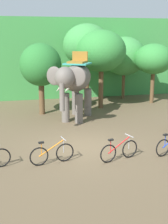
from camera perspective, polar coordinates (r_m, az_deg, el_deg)
name	(u,v)px	position (r m, az deg, el deg)	size (l,w,h in m)	color
ground_plane	(86,147)	(13.12, 0.34, -6.58)	(80.00, 80.00, 0.00)	brown
foliage_hedge	(46,57)	(25.95, -7.13, 10.21)	(36.00, 6.00, 5.99)	#3D8E42
tree_center	(41,65)	(18.39, -8.09, 8.64)	(2.46, 2.46, 4.25)	brown
tree_center_right	(87,46)	(21.31, 0.54, 12.27)	(3.25, 3.25, 5.47)	brown
tree_far_left	(101,51)	(19.81, 3.26, 11.25)	(3.14, 3.14, 5.03)	brown
tree_right	(124,56)	(23.21, 7.49, 10.26)	(3.24, 3.24, 4.61)	brown
tree_center_left	(154,59)	(22.00, 12.86, 9.57)	(2.65, 2.65, 4.15)	brown
elephant	(75,81)	(16.96, -1.66, 5.77)	(3.19, 4.07, 3.78)	#665E56
bike_orange	(52,154)	(11.44, -5.98, -7.73)	(1.69, 0.52, 0.92)	black
bike_red	(119,150)	(11.76, 6.57, -7.14)	(1.66, 0.63, 0.92)	black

